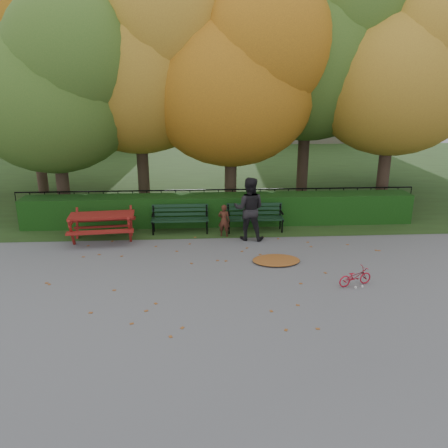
{
  "coord_description": "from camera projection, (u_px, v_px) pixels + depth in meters",
  "views": [
    {
      "loc": [
        -0.7,
        -9.67,
        4.53
      ],
      "look_at": [
        -0.04,
        1.33,
        1.0
      ],
      "focal_mm": 35.0,
      "sensor_mm": 36.0,
      "label": 1
    }
  ],
  "objects": [
    {
      "name": "leaf_scatter",
      "position": [
        228.0,
        274.0,
        10.9
      ],
      "size": [
        9.0,
        5.7,
        0.01
      ],
      "primitive_type": null,
      "color": "brown",
      "rests_on": "ground"
    },
    {
      "name": "tree_c",
      "position": [
        241.0,
        75.0,
        14.86
      ],
      "size": [
        6.3,
        6.0,
        8.0
      ],
      "color": "#301F1A",
      "rests_on": "ground"
    },
    {
      "name": "tree_f",
      "position": [
        33.0,
        54.0,
        17.26
      ],
      "size": [
        6.93,
        6.6,
        9.19
      ],
      "color": "#301F1A",
      "rests_on": "ground"
    },
    {
      "name": "building_left",
      "position": [
        84.0,
        43.0,
        32.53
      ],
      "size": [
        10.0,
        7.0,
        15.0
      ],
      "primitive_type": "cube",
      "color": "tan",
      "rests_on": "ground"
    },
    {
      "name": "tree_a",
      "position": [
        59.0,
        85.0,
        14.24
      ],
      "size": [
        5.88,
        5.6,
        7.48
      ],
      "color": "#301F1A",
      "rests_on": "ground"
    },
    {
      "name": "bicycle",
      "position": [
        355.0,
        277.0,
        10.25
      ],
      "size": [
        0.91,
        0.52,
        0.45
      ],
      "primitive_type": "imported",
      "rotation": [
        0.0,
        0.0,
        1.84
      ],
      "color": "#A90F23",
      "rests_on": "ground"
    },
    {
      "name": "child",
      "position": [
        224.0,
        221.0,
        13.51
      ],
      "size": [
        0.43,
        0.34,
        1.02
      ],
      "primitive_type": "imported",
      "rotation": [
        0.0,
        0.0,
        2.87
      ],
      "color": "#421F15",
      "rests_on": "ground"
    },
    {
      "name": "tree_d",
      "position": [
        322.0,
        43.0,
        15.89
      ],
      "size": [
        7.14,
        6.8,
        9.58
      ],
      "color": "#301F1A",
      "rests_on": "ground"
    },
    {
      "name": "tree_b",
      "position": [
        146.0,
        58.0,
        15.24
      ],
      "size": [
        6.72,
        6.4,
        8.79
      ],
      "color": "#301F1A",
      "rests_on": "ground"
    },
    {
      "name": "tree_g",
      "position": [
        407.0,
        64.0,
        18.73
      ],
      "size": [
        6.3,
        6.0,
        8.55
      ],
      "color": "#301F1A",
      "rests_on": "ground"
    },
    {
      "name": "picnic_table",
      "position": [
        102.0,
        220.0,
        13.15
      ],
      "size": [
        2.04,
        1.7,
        0.93
      ],
      "rotation": [
        0.0,
        0.0,
        0.09
      ],
      "color": "maroon",
      "rests_on": "ground"
    },
    {
      "name": "ground",
      "position": [
        229.0,
        280.0,
        10.62
      ],
      "size": [
        90.0,
        90.0,
        0.0
      ],
      "primitive_type": "plane",
      "color": "slate",
      "rests_on": "ground"
    },
    {
      "name": "adult",
      "position": [
        249.0,
        209.0,
        13.13
      ],
      "size": [
        1.07,
        0.92,
        1.93
      ],
      "primitive_type": "imported",
      "rotation": [
        0.0,
        0.0,
        2.92
      ],
      "color": "black",
      "rests_on": "ground"
    },
    {
      "name": "iron_fence",
      "position": [
        218.0,
        202.0,
        15.49
      ],
      "size": [
        14.0,
        0.04,
        1.02
      ],
      "color": "black",
      "rests_on": "ground"
    },
    {
      "name": "building_right",
      "position": [
        302.0,
        66.0,
        35.86
      ],
      "size": [
        9.0,
        6.0,
        12.0
      ],
      "primitive_type": "cube",
      "color": "tan",
      "rests_on": "ground"
    },
    {
      "name": "bench_right",
      "position": [
        255.0,
        215.0,
        14.04
      ],
      "size": [
        1.8,
        0.57,
        0.88
      ],
      "color": "black",
      "rests_on": "ground"
    },
    {
      "name": "hedge",
      "position": [
        219.0,
        210.0,
        14.74
      ],
      "size": [
        13.0,
        0.9,
        1.0
      ],
      "primitive_type": "cube",
      "color": "black",
      "rests_on": "ground"
    },
    {
      "name": "leaf_pile",
      "position": [
        276.0,
        260.0,
        11.68
      ],
      "size": [
        1.31,
        0.93,
        0.09
      ],
      "primitive_type": "ellipsoid",
      "rotation": [
        0.0,
        0.0,
        -0.04
      ],
      "color": "brown",
      "rests_on": "ground"
    },
    {
      "name": "grass_strip",
      "position": [
        211.0,
        171.0,
        23.92
      ],
      "size": [
        90.0,
        90.0,
        0.0
      ],
      "primitive_type": "plane",
      "color": "#213315",
      "rests_on": "ground"
    },
    {
      "name": "tree_e",
      "position": [
        407.0,
        68.0,
        14.92
      ],
      "size": [
        6.09,
        5.8,
        8.16
      ],
      "color": "#301F1A",
      "rests_on": "ground"
    },
    {
      "name": "bench_left",
      "position": [
        180.0,
        216.0,
        13.9
      ],
      "size": [
        1.8,
        0.57,
        0.88
      ],
      "color": "black",
      "rests_on": "ground"
    }
  ]
}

